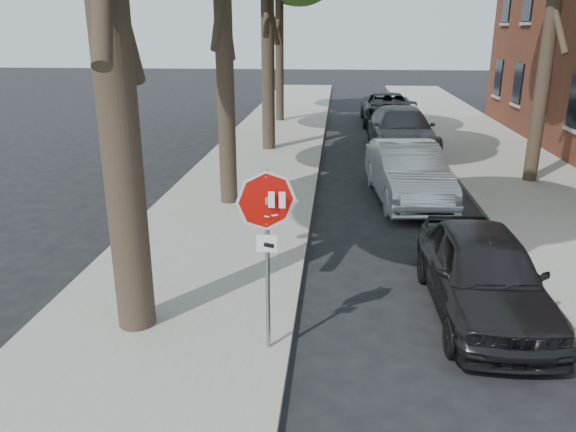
{
  "coord_description": "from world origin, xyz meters",
  "views": [
    {
      "loc": [
        0.2,
        -6.97,
        4.44
      ],
      "look_at": [
        -0.43,
        0.16,
        2.05
      ],
      "focal_mm": 35.0,
      "sensor_mm": 36.0,
      "label": 1
    }
  ],
  "objects_px": {
    "car_a": "(483,273)",
    "car_d": "(388,109)",
    "car_b": "(408,173)",
    "stop_sign": "(267,227)",
    "car_c": "(401,130)"
  },
  "relations": [
    {
      "from": "car_a",
      "to": "car_d",
      "type": "distance_m",
      "value": 19.43
    },
    {
      "from": "car_d",
      "to": "car_a",
      "type": "bearing_deg",
      "value": -90.04
    },
    {
      "from": "car_a",
      "to": "car_d",
      "type": "relative_size",
      "value": 0.78
    },
    {
      "from": "car_b",
      "to": "car_a",
      "type": "bearing_deg",
      "value": -91.3
    },
    {
      "from": "car_a",
      "to": "car_b",
      "type": "xyz_separation_m",
      "value": [
        -0.5,
        6.35,
        0.06
      ]
    },
    {
      "from": "stop_sign",
      "to": "car_a",
      "type": "relative_size",
      "value": 0.63
    },
    {
      "from": "stop_sign",
      "to": "car_a",
      "type": "xyz_separation_m",
      "value": [
        3.3,
        1.57,
        -1.24
      ]
    },
    {
      "from": "car_b",
      "to": "car_d",
      "type": "relative_size",
      "value": 0.89
    },
    {
      "from": "car_c",
      "to": "stop_sign",
      "type": "bearing_deg",
      "value": -105.33
    },
    {
      "from": "car_c",
      "to": "car_d",
      "type": "distance_m",
      "value": 6.5
    },
    {
      "from": "car_d",
      "to": "car_c",
      "type": "bearing_deg",
      "value": -90.04
    },
    {
      "from": "car_b",
      "to": "stop_sign",
      "type": "bearing_deg",
      "value": -115.25
    },
    {
      "from": "car_a",
      "to": "car_c",
      "type": "xyz_separation_m",
      "value": [
        0.0,
        12.93,
        0.1
      ]
    },
    {
      "from": "car_b",
      "to": "car_c",
      "type": "bearing_deg",
      "value": 79.9
    },
    {
      "from": "stop_sign",
      "to": "car_b",
      "type": "relative_size",
      "value": 0.56
    }
  ]
}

